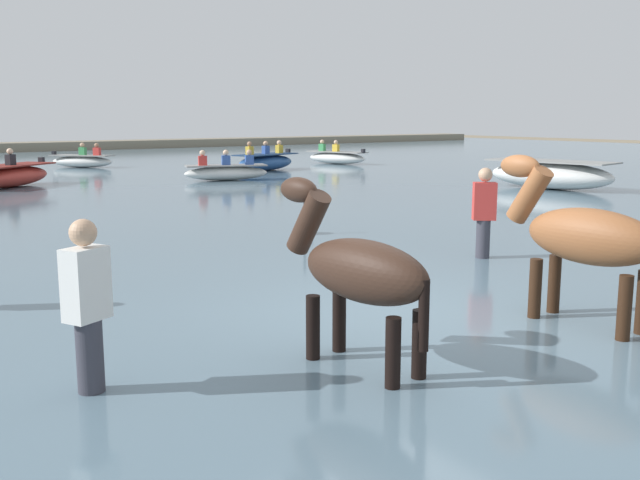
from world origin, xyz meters
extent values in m
plane|color=#84755B|center=(0.00, 0.00, 0.00)|extent=(120.00, 120.00, 0.00)
cube|color=slate|center=(0.00, 10.00, 0.16)|extent=(90.00, 90.00, 0.32)
ellipsoid|color=brown|center=(1.21, -1.25, 1.21)|extent=(0.55, 1.40, 0.55)
cylinder|color=black|center=(1.02, -0.78, 0.47)|extent=(0.13, 0.13, 0.93)
cylinder|color=black|center=(1.35, -0.76, 0.47)|extent=(0.13, 0.13, 0.93)
cylinder|color=black|center=(1.07, -1.74, 0.47)|extent=(0.13, 0.13, 0.93)
cylinder|color=brown|center=(1.17, -0.53, 1.55)|extent=(0.24, 0.52, 0.63)
ellipsoid|color=brown|center=(1.16, -0.39, 1.84)|extent=(0.22, 0.48, 0.24)
ellipsoid|color=#382319|center=(-1.34, -0.95, 1.13)|extent=(0.61, 1.34, 0.52)
cylinder|color=black|center=(-1.55, -0.53, 0.44)|extent=(0.12, 0.12, 0.87)
cylinder|color=black|center=(-1.25, -0.49, 0.44)|extent=(0.12, 0.12, 0.87)
cylinder|color=black|center=(-1.43, -1.42, 0.44)|extent=(0.12, 0.12, 0.87)
cylinder|color=black|center=(-1.13, -1.38, 0.44)|extent=(0.12, 0.12, 0.87)
cylinder|color=#382319|center=(-1.43, -0.28, 1.46)|extent=(0.26, 0.50, 0.59)
ellipsoid|color=#382319|center=(-1.45, -0.15, 1.73)|extent=(0.24, 0.46, 0.22)
cylinder|color=black|center=(-1.26, -1.56, 0.89)|extent=(0.08, 0.08, 0.55)
ellipsoid|color=silver|center=(3.86, 23.58, 0.55)|extent=(2.31, 2.49, 0.45)
cube|color=gray|center=(3.86, 23.58, 0.79)|extent=(2.22, 2.39, 0.04)
cube|color=black|center=(3.04, 24.51, 0.86)|extent=(0.20, 0.20, 0.18)
cube|color=red|center=(4.28, 22.98, 0.96)|extent=(0.31, 0.31, 0.30)
sphere|color=#A37556|center=(4.28, 22.98, 1.20)|extent=(0.18, 0.18, 0.18)
cube|color=#388E51|center=(3.91, 23.63, 0.96)|extent=(0.31, 0.31, 0.30)
sphere|color=tan|center=(3.91, 23.63, 1.20)|extent=(0.18, 0.18, 0.18)
ellipsoid|color=silver|center=(13.41, 19.49, 0.57)|extent=(1.70, 2.94, 0.49)
cube|color=gray|center=(13.41, 19.49, 0.83)|extent=(1.63, 2.83, 0.04)
cube|color=black|center=(13.82, 18.20, 0.90)|extent=(0.19, 0.16, 0.18)
cube|color=#388E51|center=(13.17, 20.24, 1.00)|extent=(0.25, 0.30, 0.30)
sphere|color=beige|center=(13.17, 20.24, 1.24)|extent=(0.18, 0.18, 0.18)
cube|color=gold|center=(13.34, 19.47, 1.00)|extent=(0.25, 0.30, 0.30)
sphere|color=beige|center=(13.34, 19.47, 1.24)|extent=(0.18, 0.18, 0.18)
ellipsoid|color=silver|center=(12.04, 7.50, 0.70)|extent=(2.00, 3.81, 0.76)
cube|color=gray|center=(12.04, 7.50, 1.10)|extent=(1.92, 3.66, 0.04)
ellipsoid|color=#28518E|center=(9.01, 18.00, 0.61)|extent=(2.98, 1.92, 0.58)
cube|color=navy|center=(9.01, 18.00, 0.92)|extent=(2.86, 1.84, 0.04)
cube|color=black|center=(10.28, 18.44, 0.99)|extent=(0.17, 0.19, 0.18)
cube|color=gold|center=(8.24, 17.84, 1.09)|extent=(0.30, 0.26, 0.30)
sphere|color=#A37556|center=(8.24, 17.84, 1.33)|extent=(0.18, 0.18, 0.18)
cube|color=#3356A8|center=(9.01, 18.00, 1.09)|extent=(0.30, 0.26, 0.30)
sphere|color=tan|center=(9.01, 18.00, 1.33)|extent=(0.18, 0.18, 0.18)
cube|color=gold|center=(9.75, 18.24, 1.09)|extent=(0.30, 0.26, 0.30)
sphere|color=beige|center=(9.75, 18.24, 1.33)|extent=(0.18, 0.18, 0.18)
ellipsoid|color=silver|center=(5.84, 15.13, 0.55)|extent=(2.77, 1.60, 0.45)
cube|color=gray|center=(5.84, 15.13, 0.79)|extent=(2.65, 1.54, 0.04)
cube|color=#3356A8|center=(6.52, 14.83, 0.96)|extent=(0.30, 0.25, 0.30)
sphere|color=tan|center=(6.52, 14.83, 1.20)|extent=(0.18, 0.18, 0.18)
cube|color=#3356A8|center=(5.83, 15.12, 0.96)|extent=(0.30, 0.25, 0.30)
sphere|color=beige|center=(5.83, 15.12, 1.20)|extent=(0.18, 0.18, 0.18)
cube|color=red|center=(5.12, 15.33, 0.96)|extent=(0.30, 0.25, 0.30)
sphere|color=beige|center=(5.12, 15.33, 1.20)|extent=(0.18, 0.18, 0.18)
ellipsoid|color=#BC382D|center=(-0.30, 16.78, 0.62)|extent=(3.08, 2.79, 0.60)
cube|color=maroon|center=(-0.30, 16.78, 0.94)|extent=(2.95, 2.68, 0.04)
cube|color=black|center=(0.85, 17.71, 1.01)|extent=(0.19, 0.20, 0.18)
cube|color=#232328|center=(-0.25, 16.72, 1.11)|extent=(0.32, 0.30, 0.30)
sphere|color=beige|center=(-0.25, 16.72, 1.35)|extent=(0.18, 0.18, 0.18)
cylinder|color=#383842|center=(2.96, 1.70, 0.44)|extent=(0.20, 0.20, 0.88)
cube|color=red|center=(2.96, 1.70, 1.15)|extent=(0.38, 0.35, 0.54)
sphere|color=tan|center=(2.96, 1.70, 1.53)|extent=(0.20, 0.20, 0.20)
cylinder|color=#383842|center=(-3.33, -0.18, 0.44)|extent=(0.20, 0.20, 0.88)
cube|color=white|center=(-3.33, -0.18, 1.15)|extent=(0.38, 0.32, 0.54)
sphere|color=tan|center=(-3.33, -0.18, 1.53)|extent=(0.20, 0.20, 0.20)
sphere|color=silver|center=(2.04, 4.96, 0.48)|extent=(0.31, 0.31, 0.31)
cylinder|color=black|center=(2.04, 4.96, 0.83)|extent=(0.04, 0.04, 0.40)
camera|label=1|loc=(-4.87, -5.37, 2.36)|focal=40.51mm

